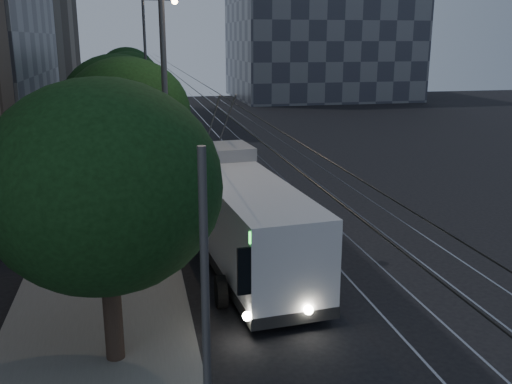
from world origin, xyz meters
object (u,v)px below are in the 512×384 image
object	(u,v)px
car_white_a	(172,148)
streetlamp_far	(151,55)
car_white_b	(185,138)
streetlamp_near	(177,62)
car_white_c	(172,126)
pickup_silver	(187,178)
trolleybus	(237,213)
car_white_d	(165,116)

from	to	relation	value
car_white_a	streetlamp_far	world-z (taller)	streetlamp_far
car_white_b	streetlamp_near	distance (m)	21.97
car_white_a	car_white_b	xyz separation A→B (m)	(1.18, 3.54, 0.02)
car_white_a	car_white_c	world-z (taller)	car_white_c
pickup_silver	streetlamp_near	distance (m)	10.58
streetlamp_near	trolleybus	bearing A→B (deg)	-18.34
car_white_d	streetlamp_near	xyz separation A→B (m)	(-1.35, -33.88, 6.16)
trolleybus	car_white_b	bearing A→B (deg)	84.63
car_white_a	car_white_b	size ratio (longest dim) A/B	0.82
car_white_a	pickup_silver	bearing A→B (deg)	-79.69
pickup_silver	car_white_a	size ratio (longest dim) A/B	1.35
car_white_c	streetlamp_far	world-z (taller)	streetlamp_far
car_white_b	car_white_d	xyz separation A→B (m)	(-0.65, 12.86, -0.06)
pickup_silver	car_white_c	xyz separation A→B (m)	(0.52, 17.75, 0.05)
car_white_b	car_white_d	bearing A→B (deg)	91.81
trolleybus	streetlamp_far	distance (m)	24.77
car_white_d	car_white_b	bearing A→B (deg)	-88.09
trolleybus	car_white_d	size ratio (longest dim) A/B	3.20
car_white_a	car_white_d	bearing A→B (deg)	97.71
trolleybus	car_white_a	distance (m)	18.15
pickup_silver	car_white_a	distance (m)	8.85
pickup_silver	car_white_b	xyz separation A→B (m)	(1.06, 12.39, -0.04)
trolleybus	car_white_d	xyz separation A→B (m)	(-0.52, 34.50, -1.00)
car_white_a	streetlamp_far	size ratio (longest dim) A/B	0.37
trolleybus	streetlamp_far	world-z (taller)	streetlamp_far
car_white_d	streetlamp_near	distance (m)	34.46
trolleybus	streetlamp_near	xyz separation A→B (m)	(-1.87, 0.62, 5.16)
car_white_d	pickup_silver	bearing A→B (deg)	-91.92
car_white_b	car_white_c	world-z (taller)	car_white_c
car_white_a	streetlamp_near	world-z (taller)	streetlamp_near
trolleybus	car_white_b	xyz separation A→B (m)	(0.14, 21.63, -0.94)
streetlamp_near	car_white_d	bearing A→B (deg)	87.72
streetlamp_near	streetlamp_far	size ratio (longest dim) A/B	1.07
car_white_b	car_white_c	bearing A→B (deg)	94.58
trolleybus	car_white_b	distance (m)	21.65
pickup_silver	streetlamp_near	world-z (taller)	streetlamp_near
car_white_a	car_white_c	bearing A→B (deg)	95.40
streetlamp_far	car_white_a	bearing A→B (deg)	-82.24
pickup_silver	car_white_d	bearing A→B (deg)	81.69
trolleybus	car_white_c	distance (m)	27.01
car_white_c	streetlamp_near	xyz separation A→B (m)	(-1.47, -26.38, 6.01)
car_white_d	streetlamp_far	size ratio (longest dim) A/B	0.35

